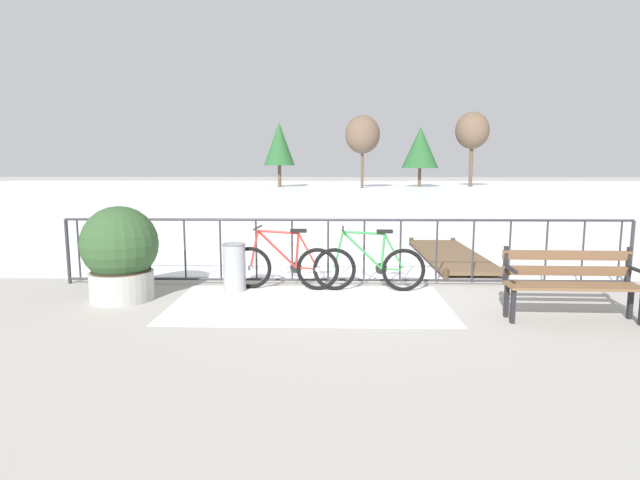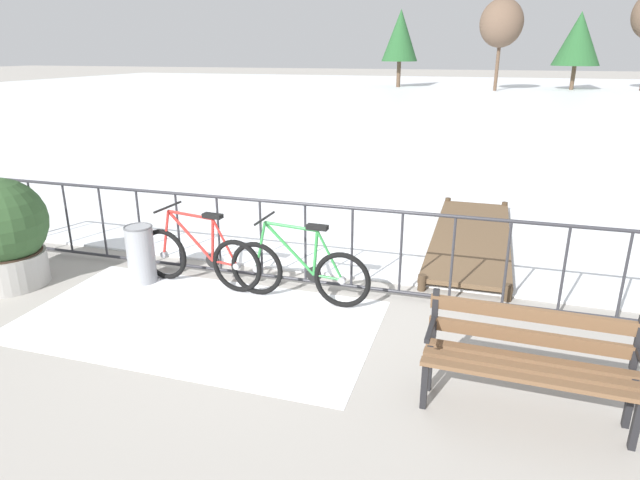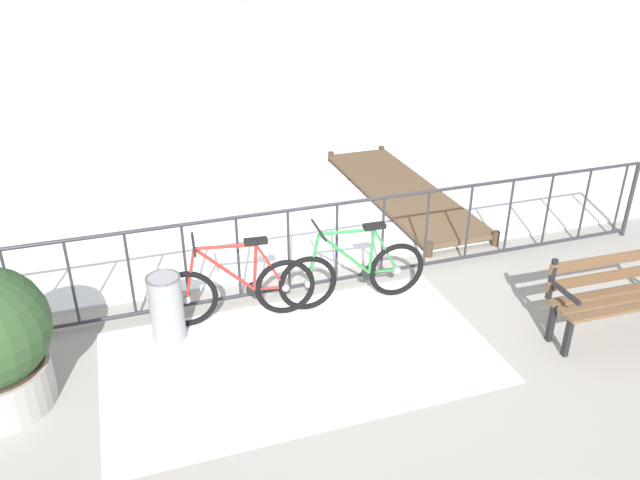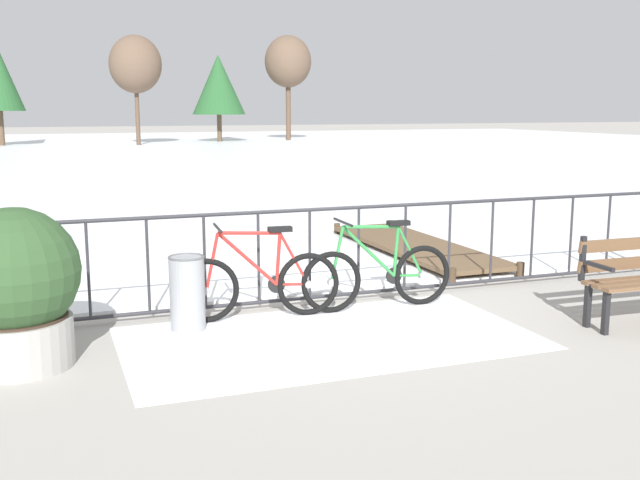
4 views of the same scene
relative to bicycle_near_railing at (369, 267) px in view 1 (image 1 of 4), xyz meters
name	(u,v)px [view 1 (image 1 of 4)]	position (x,y,z in m)	size (l,w,h in m)	color
ground_plane	(346,285)	(-0.34, 0.41, -0.37)	(160.00, 160.00, 0.00)	#9E9991
frozen_pond	(335,193)	(-0.34, 28.81, -0.35)	(80.00, 56.00, 0.03)	white
snow_patch	(310,304)	(-0.87, -0.79, -0.36)	(3.80, 2.10, 0.01)	white
railing_fence	(346,250)	(-0.34, 0.41, 0.19)	(9.06, 0.06, 1.07)	#2D2D33
bicycle_near_railing	(369,267)	(0.00, 0.00, 0.00)	(1.71, 0.52, 0.97)	black
bicycle_second	(284,266)	(-1.30, 0.07, 0.00)	(1.71, 0.52, 0.97)	black
park_bench	(571,279)	(2.40, -1.40, 0.14)	(1.61, 0.53, 0.89)	brown
planter_with_shrub	(120,253)	(-3.56, -0.60, 0.31)	(1.06, 1.06, 1.34)	#9E9B96
trash_bin	(234,267)	(-2.05, -0.05, 0.00)	(0.35, 0.35, 0.73)	gray
wooden_dock	(450,255)	(1.82, 2.60, -0.25)	(1.10, 3.88, 0.20)	brown
tree_far_west	(363,135)	(2.00, 36.27, 4.09)	(2.89, 2.89, 6.06)	brown
tree_west_mid	(472,131)	(11.88, 39.24, 4.58)	(2.96, 2.96, 6.62)	brown
tree_centre	(279,144)	(-5.18, 38.33, 3.39)	(2.71, 2.71, 5.64)	brown
tree_east_mid	(420,148)	(7.27, 38.91, 3.11)	(3.25, 3.25, 5.29)	brown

